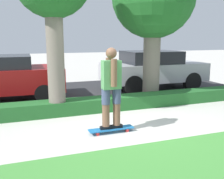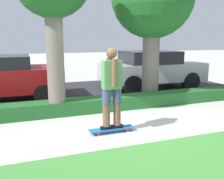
{
  "view_description": "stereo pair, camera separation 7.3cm",
  "coord_description": "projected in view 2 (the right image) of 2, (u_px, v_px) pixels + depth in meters",
  "views": [
    {
      "loc": [
        -2.35,
        -5.35,
        2.07
      ],
      "look_at": [
        -0.2,
        0.6,
        0.8
      ],
      "focal_mm": 42.0,
      "sensor_mm": 36.0,
      "label": 1
    },
    {
      "loc": [
        -2.42,
        -5.33,
        2.07
      ],
      "look_at": [
        -0.2,
        0.6,
        0.8
      ],
      "focal_mm": 42.0,
      "sensor_mm": 36.0,
      "label": 2
    }
  ],
  "objects": [
    {
      "name": "skater_person",
      "position": [
        112.0,
        86.0,
        5.6
      ],
      "size": [
        0.51,
        0.46,
        1.77
      ],
      "color": "black",
      "rests_on": "skateboard"
    },
    {
      "name": "parked_car_front",
      "position": [
        2.0,
        77.0,
        8.66
      ],
      "size": [
        3.86,
        1.99,
        1.48
      ],
      "rotation": [
        0.0,
        0.0,
        -0.03
      ],
      "color": "maroon",
      "rests_on": "ground_plane"
    },
    {
      "name": "skateboard",
      "position": [
        112.0,
        129.0,
        5.78
      ],
      "size": [
        1.01,
        0.24,
        0.09
      ],
      "color": "#1E6BAD",
      "rests_on": "ground_plane"
    },
    {
      "name": "ground_plane",
      "position": [
        129.0,
        127.0,
        6.13
      ],
      "size": [
        60.0,
        60.0,
        0.0
      ],
      "primitive_type": "plane",
      "color": "beige"
    },
    {
      "name": "street_asphalt",
      "position": [
        84.0,
        92.0,
        9.99
      ],
      "size": [
        12.61,
        5.0,
        0.01
      ],
      "color": "#2D2D30",
      "rests_on": "ground_plane"
    },
    {
      "name": "parked_car_middle",
      "position": [
        151.0,
        69.0,
        10.56
      ],
      "size": [
        4.09,
        1.93,
        1.54
      ],
      "rotation": [
        0.0,
        0.0,
        -0.01
      ],
      "color": "#B7B7BC",
      "rests_on": "ground_plane"
    },
    {
      "name": "hedge_row",
      "position": [
        106.0,
        104.0,
        7.56
      ],
      "size": [
        12.61,
        0.6,
        0.38
      ],
      "color": "#236028",
      "rests_on": "ground_plane"
    }
  ]
}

